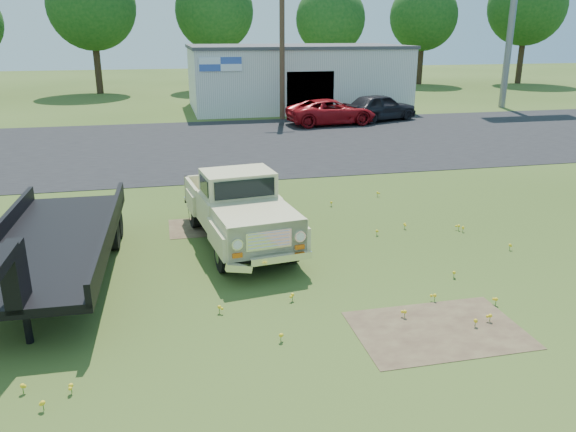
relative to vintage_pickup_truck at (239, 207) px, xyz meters
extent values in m
plane|color=#314616|center=(1.38, -2.10, -0.94)|extent=(140.00, 140.00, 0.00)
cube|color=black|center=(1.38, 12.90, -0.94)|extent=(90.00, 14.00, 0.02)
cube|color=#4D3829|center=(2.88, -5.10, -0.94)|extent=(3.00, 2.00, 0.01)
cube|color=#4D3829|center=(-0.62, 1.40, -0.94)|extent=(2.20, 1.60, 0.01)
cube|color=#B9B8B4|center=(7.38, 24.90, 1.06)|extent=(14.00, 8.00, 4.00)
cube|color=#3F3F44|center=(7.38, 24.90, 3.11)|extent=(14.20, 8.20, 0.20)
cube|color=black|center=(7.38, 20.95, 0.66)|extent=(3.00, 0.10, 2.20)
cube|color=white|center=(1.88, 20.85, 2.26)|extent=(2.50, 0.08, 0.80)
cylinder|color=slate|center=(21.38, 21.90, 3.06)|extent=(0.44, 0.44, 8.00)
cylinder|color=#432B1F|center=(5.38, 19.90, 3.56)|extent=(0.30, 0.30, 9.00)
cylinder|color=#342517|center=(-6.62, 37.40, 1.04)|extent=(0.56, 0.56, 3.96)
sphere|color=#134315|center=(-6.62, 37.40, 6.01)|extent=(7.04, 7.04, 7.04)
cylinder|color=#342517|center=(3.38, 38.40, 0.95)|extent=(0.56, 0.56, 3.78)
sphere|color=#134315|center=(3.38, 38.40, 5.70)|extent=(6.72, 6.72, 6.72)
cylinder|color=#342517|center=(13.38, 36.90, 0.77)|extent=(0.56, 0.56, 3.42)
sphere|color=#134315|center=(13.38, 36.90, 5.06)|extent=(6.08, 6.08, 6.08)
cylinder|color=#342517|center=(23.38, 39.40, 0.86)|extent=(0.56, 0.56, 3.60)
sphere|color=#134315|center=(23.38, 39.40, 5.38)|extent=(6.40, 6.40, 6.40)
cylinder|color=#342517|center=(33.38, 37.90, 1.13)|extent=(0.56, 0.56, 4.14)
sphere|color=#134315|center=(33.38, 37.90, 6.33)|extent=(7.36, 7.36, 7.36)
imported|color=maroon|center=(7.68, 17.36, -0.24)|extent=(5.23, 2.76, 1.40)
imported|color=black|center=(10.83, 18.05, -0.15)|extent=(4.98, 3.31, 1.58)
camera|label=1|loc=(-1.71, -13.21, 4.19)|focal=35.00mm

